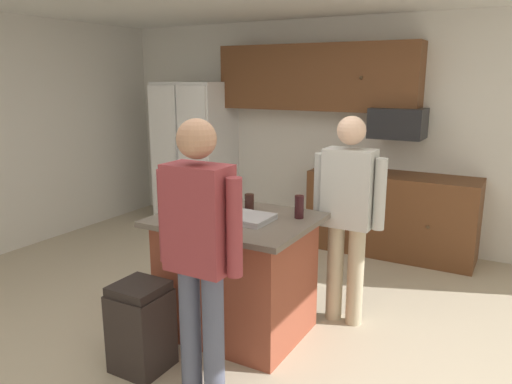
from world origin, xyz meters
TOP-DOWN VIEW (x-y plane):
  - floor at (0.00, 0.00)m, footprint 7.04×7.04m
  - back_wall at (0.00, 2.80)m, footprint 6.40×0.10m
  - cabinet_run_upper at (-0.40, 2.60)m, footprint 2.40×0.38m
  - cabinet_run_lower at (0.60, 2.48)m, footprint 1.80×0.63m
  - refrigerator at (-2.00, 2.38)m, footprint 0.91×0.76m
  - microwave_over_range at (0.60, 2.50)m, footprint 0.56×0.40m
  - kitchen_island at (0.02, 0.15)m, footprint 1.14×0.93m
  - person_guest_right at (0.26, -0.64)m, footprint 0.57×0.23m
  - person_host_foreground at (0.69, 0.71)m, footprint 0.57×0.22m
  - glass_short_whisky at (0.44, 0.35)m, footprint 0.07×0.07m
  - glass_stout_tall at (0.01, 0.36)m, footprint 0.07×0.07m
  - glass_dark_ale at (-0.25, -0.04)m, footprint 0.07×0.07m
  - serving_tray at (0.09, 0.10)m, footprint 0.44×0.30m
  - trash_bin at (-0.27, -0.60)m, footprint 0.34×0.34m

SIDE VIEW (x-z plane):
  - floor at x=0.00m, z-range 0.00..0.00m
  - trash_bin at x=-0.27m, z-range 0.00..0.61m
  - cabinet_run_lower at x=0.60m, z-range 0.00..0.90m
  - kitchen_island at x=0.02m, z-range 0.01..0.93m
  - refrigerator at x=-2.00m, z-range 0.00..1.87m
  - serving_tray at x=0.09m, z-range 0.92..0.96m
  - person_host_foreground at x=0.69m, z-range 0.13..1.78m
  - glass_stout_tall at x=0.01m, z-range 0.92..1.05m
  - glass_dark_ale at x=-0.25m, z-range 0.92..1.05m
  - person_guest_right at x=0.26m, z-range 0.14..1.85m
  - glass_short_whisky at x=0.44m, z-range 0.92..1.09m
  - back_wall at x=0.00m, z-range 0.00..2.60m
  - microwave_over_range at x=0.60m, z-range 1.29..1.61m
  - cabinet_run_upper at x=-0.40m, z-range 1.55..2.30m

